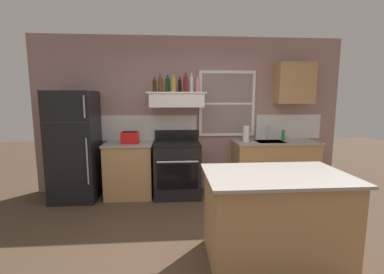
{
  "coord_description": "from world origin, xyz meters",
  "views": [
    {
      "loc": [
        -0.33,
        -2.5,
        1.64
      ],
      "look_at": [
        -0.05,
        1.2,
        1.1
      ],
      "focal_mm": 24.77,
      "sensor_mm": 36.0,
      "label": 1
    }
  ],
  "objects_px": {
    "kitchen_island": "(274,217)",
    "bottle_amber_wine": "(160,85)",
    "toaster": "(130,137)",
    "bottle_balsamic_dark": "(180,86)",
    "bottle_red_label_wine": "(186,84)",
    "paper_towel_roll": "(246,134)",
    "bottle_dark_green_wine": "(168,85)",
    "refrigerator": "(75,146)",
    "bottle_clear_tall": "(191,84)",
    "bottle_champagne_gold_foil": "(174,85)",
    "dish_soap_bottle": "(283,135)",
    "bottle_brown_stout": "(155,86)",
    "bottle_rose_pink": "(198,85)",
    "stove_range": "(177,169)"
  },
  "relations": [
    {
      "from": "bottle_brown_stout",
      "to": "bottle_clear_tall",
      "type": "xyz_separation_m",
      "value": [
        0.6,
        0.08,
        0.03
      ]
    },
    {
      "from": "bottle_rose_pink",
      "to": "bottle_champagne_gold_foil",
      "type": "bearing_deg",
      "value": -173.7
    },
    {
      "from": "toaster",
      "to": "bottle_clear_tall",
      "type": "height_order",
      "value": "bottle_clear_tall"
    },
    {
      "from": "bottle_champagne_gold_foil",
      "to": "kitchen_island",
      "type": "height_order",
      "value": "bottle_champagne_gold_foil"
    },
    {
      "from": "paper_towel_roll",
      "to": "refrigerator",
      "type": "bearing_deg",
      "value": -178.78
    },
    {
      "from": "refrigerator",
      "to": "dish_soap_bottle",
      "type": "xyz_separation_m",
      "value": [
        3.53,
        0.16,
        0.12
      ]
    },
    {
      "from": "toaster",
      "to": "bottle_brown_stout",
      "type": "xyz_separation_m",
      "value": [
        0.41,
        0.04,
        0.83
      ]
    },
    {
      "from": "toaster",
      "to": "bottle_clear_tall",
      "type": "xyz_separation_m",
      "value": [
        1.01,
        0.12,
        0.87
      ]
    },
    {
      "from": "bottle_brown_stout",
      "to": "bottle_amber_wine",
      "type": "bearing_deg",
      "value": 40.1
    },
    {
      "from": "dish_soap_bottle",
      "to": "bottle_dark_green_wine",
      "type": "bearing_deg",
      "value": -179.25
    },
    {
      "from": "refrigerator",
      "to": "dish_soap_bottle",
      "type": "distance_m",
      "value": 3.54
    },
    {
      "from": "refrigerator",
      "to": "dish_soap_bottle",
      "type": "bearing_deg",
      "value": 2.6
    },
    {
      "from": "bottle_clear_tall",
      "to": "dish_soap_bottle",
      "type": "distance_m",
      "value": 1.85
    },
    {
      "from": "refrigerator",
      "to": "kitchen_island",
      "type": "distance_m",
      "value": 3.23
    },
    {
      "from": "toaster",
      "to": "bottle_clear_tall",
      "type": "bearing_deg",
      "value": 6.75
    },
    {
      "from": "dish_soap_bottle",
      "to": "bottle_red_label_wine",
      "type": "bearing_deg",
      "value": -177.87
    },
    {
      "from": "bottle_balsamic_dark",
      "to": "paper_towel_roll",
      "type": "bearing_deg",
      "value": -2.86
    },
    {
      "from": "paper_towel_roll",
      "to": "bottle_balsamic_dark",
      "type": "bearing_deg",
      "value": 177.14
    },
    {
      "from": "bottle_red_label_wine",
      "to": "bottle_balsamic_dark",
      "type": "bearing_deg",
      "value": 167.75
    },
    {
      "from": "bottle_balsamic_dark",
      "to": "bottle_amber_wine",
      "type": "bearing_deg",
      "value": 176.05
    },
    {
      "from": "bottle_amber_wine",
      "to": "bottle_rose_pink",
      "type": "xyz_separation_m",
      "value": [
        0.62,
        -0.02,
        -0.0
      ]
    },
    {
      "from": "bottle_dark_green_wine",
      "to": "bottle_clear_tall",
      "type": "distance_m",
      "value": 0.39
    },
    {
      "from": "toaster",
      "to": "bottle_dark_green_wine",
      "type": "distance_m",
      "value": 1.06
    },
    {
      "from": "bottle_amber_wine",
      "to": "bottle_red_label_wine",
      "type": "distance_m",
      "value": 0.42
    },
    {
      "from": "bottle_rose_pink",
      "to": "dish_soap_bottle",
      "type": "height_order",
      "value": "bottle_rose_pink"
    },
    {
      "from": "bottle_rose_pink",
      "to": "toaster",
      "type": "bearing_deg",
      "value": -175.04
    },
    {
      "from": "bottle_red_label_wine",
      "to": "refrigerator",
      "type": "bearing_deg",
      "value": -176.95
    },
    {
      "from": "refrigerator",
      "to": "bottle_clear_tall",
      "type": "relative_size",
      "value": 5.61
    },
    {
      "from": "bottle_champagne_gold_foil",
      "to": "bottle_red_label_wine",
      "type": "relative_size",
      "value": 0.91
    },
    {
      "from": "kitchen_island",
      "to": "bottle_balsamic_dark",
      "type": "bearing_deg",
      "value": 113.77
    },
    {
      "from": "bottle_clear_tall",
      "to": "toaster",
      "type": "bearing_deg",
      "value": -173.25
    },
    {
      "from": "paper_towel_roll",
      "to": "kitchen_island",
      "type": "xyz_separation_m",
      "value": [
        -0.24,
        -1.95,
        -0.59
      ]
    },
    {
      "from": "bottle_balsamic_dark",
      "to": "bottle_red_label_wine",
      "type": "bearing_deg",
      "value": -12.25
    },
    {
      "from": "refrigerator",
      "to": "bottle_rose_pink",
      "type": "bearing_deg",
      "value": 3.45
    },
    {
      "from": "bottle_balsamic_dark",
      "to": "bottle_red_label_wine",
      "type": "relative_size",
      "value": 0.78
    },
    {
      "from": "bottle_amber_wine",
      "to": "bottle_red_label_wine",
      "type": "xyz_separation_m",
      "value": [
        0.42,
        -0.04,
        0.01
      ]
    },
    {
      "from": "kitchen_island",
      "to": "bottle_amber_wine",
      "type": "bearing_deg",
      "value": 120.7
    },
    {
      "from": "bottle_brown_stout",
      "to": "bottle_dark_green_wine",
      "type": "distance_m",
      "value": 0.22
    },
    {
      "from": "bottle_amber_wine",
      "to": "bottle_clear_tall",
      "type": "bearing_deg",
      "value": 0.53
    },
    {
      "from": "refrigerator",
      "to": "bottle_dark_green_wine",
      "type": "height_order",
      "value": "bottle_dark_green_wine"
    },
    {
      "from": "toaster",
      "to": "bottle_clear_tall",
      "type": "relative_size",
      "value": 0.95
    },
    {
      "from": "bottle_dark_green_wine",
      "to": "bottle_balsamic_dark",
      "type": "height_order",
      "value": "bottle_dark_green_wine"
    },
    {
      "from": "bottle_red_label_wine",
      "to": "bottle_clear_tall",
      "type": "distance_m",
      "value": 0.11
    },
    {
      "from": "paper_towel_roll",
      "to": "bottle_clear_tall",
      "type": "bearing_deg",
      "value": 174.92
    },
    {
      "from": "bottle_clear_tall",
      "to": "kitchen_island",
      "type": "xyz_separation_m",
      "value": [
        0.69,
        -2.03,
        -1.42
      ]
    },
    {
      "from": "toaster",
      "to": "bottle_balsamic_dark",
      "type": "bearing_deg",
      "value": 6.46
    },
    {
      "from": "refrigerator",
      "to": "bottle_dark_green_wine",
      "type": "relative_size",
      "value": 6.24
    },
    {
      "from": "kitchen_island",
      "to": "bottle_rose_pink",
      "type": "bearing_deg",
      "value": 106.16
    },
    {
      "from": "kitchen_island",
      "to": "refrigerator",
      "type": "bearing_deg",
      "value": 143.91
    },
    {
      "from": "stove_range",
      "to": "paper_towel_roll",
      "type": "height_order",
      "value": "paper_towel_roll"
    }
  ]
}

